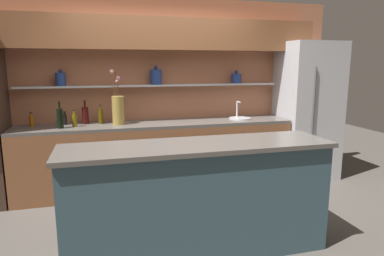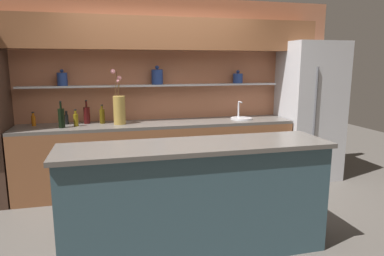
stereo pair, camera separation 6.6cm
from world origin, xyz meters
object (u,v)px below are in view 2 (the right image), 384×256
refrigerator (309,111)px  flower_vase (119,108)px  bottle_oil_5 (76,120)px  sink_fixture (241,117)px  bottle_sauce_1 (34,120)px  bottle_sauce_3 (67,119)px  bottle_oil_2 (102,116)px  bottle_wine_4 (61,118)px  bottle_wine_0 (87,115)px

refrigerator → flower_vase: size_ratio=2.82×
refrigerator → flower_vase: bearing=179.0°
refrigerator → bottle_oil_5: refrigerator is taller
sink_fixture → bottle_sauce_1: bearing=177.4°
flower_vase → bottle_sauce_3: bearing=167.7°
refrigerator → bottle_sauce_1: 3.85m
bottle_sauce_1 → bottle_oil_2: size_ratio=0.72×
bottle_sauce_3 → bottle_oil_5: size_ratio=0.82×
flower_vase → bottle_wine_4: 0.72m
flower_vase → refrigerator: bearing=-1.0°
bottle_oil_5 → bottle_sauce_1: bearing=163.6°
flower_vase → bottle_wine_0: (-0.42, 0.15, -0.09)m
bottle_sauce_1 → sink_fixture: bearing=-2.6°
bottle_wine_0 → bottle_wine_4: 0.38m
refrigerator → flower_vase: refrigerator is taller
flower_vase → bottle_sauce_1: bearing=173.2°
bottle_wine_0 → bottle_sauce_3: 0.26m
bottle_wine_4 → bottle_oil_5: bearing=24.1°
flower_vase → bottle_sauce_3: (-0.67, 0.15, -0.13)m
refrigerator → bottle_wine_0: bearing=176.5°
flower_vase → bottle_oil_5: (-0.54, -0.03, -0.12)m
bottle_sauce_1 → refrigerator: bearing=-2.6°
flower_vase → sink_fixture: size_ratio=2.33×
bottle_oil_2 → bottle_sauce_3: (-0.45, 0.04, -0.02)m
refrigerator → bottle_wine_4: refrigerator is taller
refrigerator → bottle_wine_4: (-3.48, -0.05, 0.04)m
bottle_wine_4 → bottle_oil_5: size_ratio=1.54×
bottle_wine_0 → bottle_sauce_1: 0.65m
bottle_wine_0 → bottle_sauce_3: bottle_wine_0 is taller
bottle_sauce_1 → bottle_wine_4: bottle_wine_4 is taller
refrigerator → sink_fixture: bearing=177.4°
flower_vase → bottle_oil_2: (-0.22, 0.11, -0.11)m
sink_fixture → bottle_sauce_1: size_ratio=1.70×
refrigerator → sink_fixture: 1.07m
flower_vase → bottle_wine_4: (-0.71, -0.10, -0.08)m
bottle_sauce_1 → bottle_sauce_3: bearing=2.9°
sink_fixture → bottle_oil_5: sink_fixture is taller
sink_fixture → bottle_oil_5: (-2.25, -0.03, 0.06)m
sink_fixture → bottle_wine_4: 2.42m
bottle_sauce_1 → bottle_oil_5: bottle_oil_5 is taller
sink_fixture → bottle_sauce_3: (-2.38, 0.15, 0.05)m
sink_fixture → bottle_oil_5: bearing=-179.3°
flower_vase → bottle_sauce_3: flower_vase is taller
refrigerator → bottle_sauce_1: refrigerator is taller
sink_fixture → bottle_sauce_3: size_ratio=1.73×
bottle_wine_0 → bottle_sauce_3: bearing=179.6°
sink_fixture → bottle_wine_0: size_ratio=0.98×
bottle_wine_0 → bottle_oil_2: bottle_wine_0 is taller
bottle_oil_2 → flower_vase: bearing=-25.5°
bottle_sauce_1 → bottle_oil_2: bearing=-1.5°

